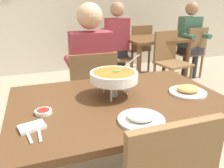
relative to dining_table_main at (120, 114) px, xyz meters
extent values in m
cube|color=#51331C|center=(0.00, 0.00, 0.08)|extent=(1.32, 0.89, 0.04)
cylinder|color=#51331C|center=(-0.60, 0.39, -0.29)|extent=(0.07, 0.07, 0.70)
cylinder|color=#51331C|center=(0.60, 0.39, -0.29)|extent=(0.07, 0.07, 0.70)
cube|color=brown|center=(0.00, 0.83, -0.20)|extent=(0.44, 0.44, 0.03)
cube|color=brown|center=(0.00, 0.63, 0.04)|extent=(0.42, 0.04, 0.45)
cylinder|color=brown|center=(0.19, 1.02, -0.43)|extent=(0.04, 0.04, 0.42)
cylinder|color=brown|center=(-0.19, 1.02, -0.43)|extent=(0.04, 0.04, 0.42)
cylinder|color=brown|center=(0.19, 0.64, -0.43)|extent=(0.04, 0.04, 0.42)
cylinder|color=brown|center=(-0.19, 0.64, -0.43)|extent=(0.04, 0.04, 0.42)
cylinder|color=#2D2D38|center=(0.10, 0.85, -0.41)|extent=(0.10, 0.10, 0.45)
cylinder|color=#2D2D38|center=(-0.10, 0.85, -0.41)|extent=(0.10, 0.10, 0.45)
cube|color=#2D2D38|center=(0.00, 0.81, -0.13)|extent=(0.32, 0.32, 0.12)
cube|color=maroon|center=(0.00, 0.73, 0.18)|extent=(0.36, 0.20, 0.50)
sphere|color=tan|center=(0.00, 0.73, 0.56)|extent=(0.22, 0.22, 0.22)
cylinder|color=maroon|center=(0.16, 0.93, 0.13)|extent=(0.08, 0.28, 0.08)
cylinder|color=maroon|center=(-0.16, 0.93, 0.13)|extent=(0.08, 0.28, 0.08)
cylinder|color=silver|center=(0.07, 0.07, 0.15)|extent=(0.01, 0.01, 0.10)
cylinder|color=silver|center=(-0.06, 0.15, 0.15)|extent=(0.01, 0.01, 0.10)
cylinder|color=silver|center=(-0.06, -0.01, 0.15)|extent=(0.01, 0.01, 0.10)
torus|color=silver|center=(-0.02, 0.07, 0.20)|extent=(0.21, 0.21, 0.01)
cylinder|color=#B2B2B7|center=(-0.02, 0.07, 0.12)|extent=(0.05, 0.05, 0.04)
cone|color=orange|center=(-0.02, 0.07, 0.15)|extent=(0.02, 0.02, 0.04)
cylinder|color=white|center=(-0.02, 0.07, 0.23)|extent=(0.30, 0.30, 0.06)
cylinder|color=#AD6023|center=(-0.02, 0.07, 0.26)|extent=(0.26, 0.26, 0.01)
ellipsoid|color=#388433|center=(0.00, 0.07, 0.27)|extent=(0.05, 0.03, 0.01)
cylinder|color=silver|center=(0.07, 0.09, 0.29)|extent=(0.18, 0.01, 0.13)
cylinder|color=white|center=(0.01, -0.29, 0.11)|extent=(0.24, 0.24, 0.01)
ellipsoid|color=white|center=(0.01, -0.29, 0.14)|extent=(0.15, 0.13, 0.04)
cylinder|color=white|center=(0.46, -0.05, 0.11)|extent=(0.24, 0.24, 0.01)
ellipsoid|color=tan|center=(0.46, -0.05, 0.14)|extent=(0.15, 0.13, 0.04)
cylinder|color=white|center=(-0.46, -0.04, 0.11)|extent=(0.09, 0.09, 0.02)
cylinder|color=maroon|center=(-0.46, -0.04, 0.12)|extent=(0.07, 0.07, 0.01)
cube|color=white|center=(-0.52, -0.18, 0.11)|extent=(0.14, 0.11, 0.02)
cube|color=silver|center=(-0.54, -0.23, 0.11)|extent=(0.05, 0.17, 0.01)
cube|color=silver|center=(-0.49, -0.23, 0.11)|extent=(0.02, 0.17, 0.01)
cube|color=brown|center=(1.46, 2.17, 0.08)|extent=(1.00, 0.80, 0.04)
cylinder|color=brown|center=(1.02, 1.83, -0.29)|extent=(0.07, 0.07, 0.70)
cylinder|color=brown|center=(1.90, 1.83, -0.29)|extent=(0.07, 0.07, 0.70)
cylinder|color=brown|center=(1.02, 2.51, -0.29)|extent=(0.07, 0.07, 0.70)
cylinder|color=brown|center=(1.90, 2.51, -0.29)|extent=(0.07, 0.07, 0.70)
cube|color=brown|center=(0.79, 2.20, -0.20)|extent=(0.48, 0.48, 0.03)
cube|color=brown|center=(0.81, 2.40, 0.04)|extent=(0.42, 0.08, 0.45)
cylinder|color=brown|center=(0.58, 2.03, -0.43)|extent=(0.04, 0.04, 0.42)
cylinder|color=brown|center=(0.96, 2.00, -0.43)|extent=(0.04, 0.04, 0.42)
cylinder|color=brown|center=(0.62, 2.41, -0.43)|extent=(0.04, 0.04, 0.42)
cylinder|color=brown|center=(1.00, 2.38, -0.43)|extent=(0.04, 0.04, 0.42)
cube|color=brown|center=(2.13, 2.15, -0.20)|extent=(0.49, 0.49, 0.03)
cube|color=brown|center=(2.15, 1.95, 0.04)|extent=(0.42, 0.09, 0.45)
cylinder|color=brown|center=(2.29, 2.36, -0.43)|extent=(0.04, 0.04, 0.42)
cylinder|color=brown|center=(1.91, 2.32, -0.43)|extent=(0.04, 0.04, 0.42)
cylinder|color=brown|center=(2.34, 1.99, -0.43)|extent=(0.04, 0.04, 0.42)
cylinder|color=brown|center=(1.96, 1.94, -0.43)|extent=(0.04, 0.04, 0.42)
cube|color=brown|center=(1.47, 1.59, -0.20)|extent=(0.50, 0.50, 0.03)
cube|color=brown|center=(1.44, 1.79, 0.04)|extent=(0.42, 0.10, 0.45)
cylinder|color=brown|center=(1.31, 1.38, -0.43)|extent=(0.04, 0.04, 0.42)
cylinder|color=brown|center=(1.68, 1.44, -0.43)|extent=(0.04, 0.04, 0.42)
cylinder|color=brown|center=(1.25, 1.75, -0.43)|extent=(0.04, 0.04, 0.42)
cylinder|color=brown|center=(1.63, 1.81, -0.43)|extent=(0.04, 0.04, 0.42)
cube|color=brown|center=(0.78, 2.69, -0.20)|extent=(0.50, 0.50, 0.03)
cube|color=brown|center=(0.98, 2.66, 0.04)|extent=(0.10, 0.42, 0.45)
cylinder|color=brown|center=(0.62, 2.90, -0.43)|extent=(0.04, 0.04, 0.42)
cylinder|color=brown|center=(0.56, 2.53, -0.43)|extent=(0.04, 0.04, 0.42)
cylinder|color=brown|center=(0.99, 2.85, -0.43)|extent=(0.04, 0.04, 0.42)
cylinder|color=brown|center=(0.94, 2.47, -0.43)|extent=(0.04, 0.04, 0.42)
cube|color=brown|center=(1.41, 2.80, -0.20)|extent=(0.48, 0.48, 0.03)
cube|color=brown|center=(1.43, 2.60, 0.04)|extent=(0.42, 0.08, 0.45)
cylinder|color=brown|center=(1.58, 3.01, -0.43)|extent=(0.04, 0.04, 0.42)
cylinder|color=brown|center=(1.20, 2.97, -0.43)|extent=(0.04, 0.04, 0.42)
cylinder|color=brown|center=(1.62, 2.63, -0.43)|extent=(0.04, 0.04, 0.42)
cylinder|color=brown|center=(1.24, 2.59, -0.43)|extent=(0.04, 0.04, 0.42)
cylinder|color=#2D2D38|center=(0.90, 2.33, -0.41)|extent=(0.10, 0.10, 0.45)
cylinder|color=#2D2D38|center=(0.70, 2.33, -0.41)|extent=(0.10, 0.10, 0.45)
cube|color=#2D2D38|center=(0.80, 2.29, -0.13)|extent=(0.32, 0.32, 0.12)
cube|color=maroon|center=(0.80, 2.21, 0.18)|extent=(0.36, 0.20, 0.50)
sphere|color=#A57756|center=(0.80, 2.21, 0.56)|extent=(0.22, 0.22, 0.22)
cylinder|color=maroon|center=(0.96, 2.41, 0.13)|extent=(0.08, 0.28, 0.08)
cylinder|color=maroon|center=(0.64, 2.41, 0.13)|extent=(0.08, 0.28, 0.08)
cylinder|color=#2D2D38|center=(2.01, 2.01, -0.41)|extent=(0.10, 0.10, 0.45)
cylinder|color=#2D2D38|center=(2.21, 2.01, -0.41)|extent=(0.10, 0.10, 0.45)
cube|color=#2D2D38|center=(2.11, 2.05, -0.13)|extent=(0.32, 0.32, 0.12)
cube|color=#3D6B56|center=(2.11, 2.13, 0.18)|extent=(0.36, 0.20, 0.50)
sphere|color=#A57756|center=(2.11, 2.13, 0.56)|extent=(0.22, 0.22, 0.22)
cylinder|color=#3D6B56|center=(1.95, 1.93, 0.13)|extent=(0.08, 0.28, 0.08)
cylinder|color=#3D6B56|center=(2.27, 1.93, 0.13)|extent=(0.08, 0.28, 0.08)
camera|label=1|loc=(-0.46, -1.20, 0.68)|focal=36.17mm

